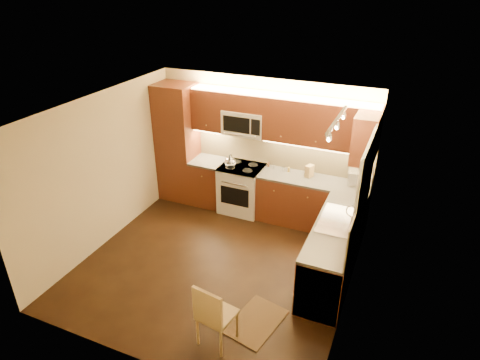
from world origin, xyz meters
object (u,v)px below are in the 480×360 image
at_px(microwave, 245,122).
at_px(dining_chair, 217,313).
at_px(kettle, 230,160).
at_px(toaster_oven, 360,177).
at_px(sink, 339,216).
at_px(knife_block, 309,171).
at_px(soap_bottle, 364,194).
at_px(stove, 242,188).

xyz_separation_m(microwave, dining_chair, (0.98, -3.18, -1.26)).
distance_m(kettle, toaster_oven, 2.29).
bearing_deg(kettle, microwave, 41.98).
height_order(microwave, kettle, microwave).
xyz_separation_m(sink, knife_block, (-0.76, 1.24, 0.03)).
xyz_separation_m(knife_block, dining_chair, (-0.26, -3.16, -0.55)).
bearing_deg(knife_block, sink, -38.77).
relative_size(knife_block, soap_bottle, 1.24).
distance_m(sink, dining_chair, 2.24).
distance_m(knife_block, soap_bottle, 1.09).
bearing_deg(soap_bottle, sink, -113.32).
distance_m(sink, toaster_oven, 1.31).
distance_m(knife_block, dining_chair, 3.21).
distance_m(stove, knife_block, 1.36).
height_order(sink, kettle, kettle).
relative_size(kettle, dining_chair, 0.27).
distance_m(stove, toaster_oven, 2.16).
height_order(stove, sink, sink).
relative_size(toaster_oven, soap_bottle, 2.26).
distance_m(kettle, knife_block, 1.44).
distance_m(stove, soap_bottle, 2.31).
bearing_deg(knife_block, toaster_oven, 24.50).
xyz_separation_m(stove, microwave, (0.00, 0.14, 1.26)).
height_order(stove, knife_block, knife_block).
bearing_deg(soap_bottle, microwave, 160.84).
xyz_separation_m(microwave, toaster_oven, (2.08, 0.05, -0.70)).
xyz_separation_m(kettle, soap_bottle, (2.42, -0.24, -0.06)).
height_order(kettle, soap_bottle, kettle).
distance_m(microwave, soap_bottle, 2.39).
xyz_separation_m(microwave, sink, (2.00, -1.26, -0.74)).
height_order(toaster_oven, soap_bottle, toaster_oven).
height_order(knife_block, dining_chair, knife_block).
bearing_deg(knife_block, stove, -155.34).
relative_size(stove, dining_chair, 1.00).
height_order(stove, kettle, kettle).
bearing_deg(microwave, kettle, -129.41).
bearing_deg(dining_chair, sink, 71.36).
relative_size(sink, dining_chair, 0.94).
relative_size(microwave, toaster_oven, 1.95).
bearing_deg(soap_bottle, knife_block, 148.53).
bearing_deg(dining_chair, kettle, 120.96).
bearing_deg(dining_chair, soap_bottle, 74.64).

